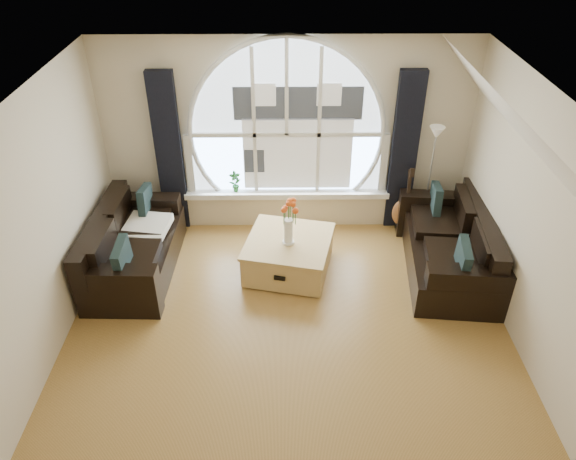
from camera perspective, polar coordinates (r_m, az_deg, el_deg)
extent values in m
cube|color=brown|center=(6.04, 0.09, -13.13)|extent=(5.00, 5.50, 0.01)
cube|color=silver|center=(4.47, 0.12, 11.24)|extent=(5.00, 5.50, 0.01)
cube|color=beige|center=(7.53, -0.14, 9.76)|extent=(5.00, 0.01, 2.70)
cube|color=beige|center=(5.70, -25.97, -2.66)|extent=(0.01, 5.50, 2.70)
cube|color=beige|center=(5.74, 25.95, -2.37)|extent=(0.01, 5.50, 2.70)
cube|color=silver|center=(5.14, 25.66, 6.63)|extent=(0.92, 5.50, 0.72)
cube|color=silver|center=(7.40, -0.14, 11.62)|extent=(2.60, 0.06, 2.15)
cube|color=white|center=(7.82, -0.13, 3.83)|extent=(2.90, 0.22, 0.08)
cube|color=white|center=(7.37, -0.14, 11.53)|extent=(2.76, 0.08, 2.15)
cube|color=silver|center=(7.43, 1.04, 10.68)|extent=(1.70, 0.02, 1.50)
cube|color=black|center=(7.66, -12.29, 7.76)|extent=(0.35, 0.12, 2.30)
cube|color=black|center=(7.69, 12.00, 7.88)|extent=(0.35, 0.12, 2.30)
cube|color=black|center=(7.21, -15.78, -1.52)|extent=(0.99, 1.90, 0.83)
cube|color=black|center=(7.23, 16.43, -1.52)|extent=(1.16, 2.01, 0.86)
cube|color=#AF894B|center=(7.03, 0.07, -2.50)|extent=(1.25, 1.25, 0.51)
cube|color=silver|center=(7.33, -14.53, 0.29)|extent=(0.63, 0.63, 0.10)
cube|color=white|center=(6.63, 0.04, 1.39)|extent=(0.24, 0.24, 0.70)
cube|color=#B2B2B2|center=(7.78, 14.50, 4.96)|extent=(0.24, 0.24, 1.60)
cube|color=brown|center=(7.83, 12.26, 3.20)|extent=(0.37, 0.25, 1.06)
imported|color=#1E6023|center=(7.76, -5.54, 5.04)|extent=(0.19, 0.17, 0.31)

